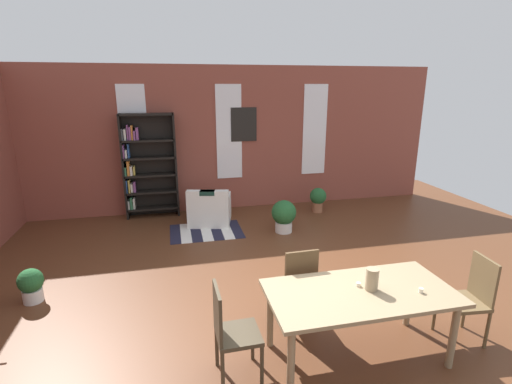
{
  "coord_description": "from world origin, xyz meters",
  "views": [
    {
      "loc": [
        -1.24,
        -3.62,
        2.67
      ],
      "look_at": [
        -0.01,
        1.77,
        1.1
      ],
      "focal_mm": 26.4,
      "sensor_mm": 36.0,
      "label": 1
    }
  ],
  "objects_px": {
    "bookshelf_tall": "(147,165)",
    "vase_on_table": "(372,279)",
    "dining_chair_head_right": "(471,296)",
    "armchair_white": "(210,210)",
    "dining_table": "(360,299)",
    "potted_plant_window": "(31,284)",
    "dining_chair_head_left": "(230,330)",
    "dining_chair_far_left": "(297,283)",
    "potted_plant_corner": "(284,215)",
    "potted_plant_by_shelf": "(318,198)"
  },
  "relations": [
    {
      "from": "dining_chair_head_left",
      "to": "armchair_white",
      "type": "distance_m",
      "value": 4.22
    },
    {
      "from": "dining_chair_head_left",
      "to": "potted_plant_window",
      "type": "height_order",
      "value": "dining_chair_head_left"
    },
    {
      "from": "dining_chair_far_left",
      "to": "potted_plant_window",
      "type": "relative_size",
      "value": 2.12
    },
    {
      "from": "bookshelf_tall",
      "to": "potted_plant_window",
      "type": "xyz_separation_m",
      "value": [
        -1.33,
        -3.08,
        -0.85
      ]
    },
    {
      "from": "armchair_white",
      "to": "potted_plant_by_shelf",
      "type": "height_order",
      "value": "armchair_white"
    },
    {
      "from": "vase_on_table",
      "to": "potted_plant_window",
      "type": "bearing_deg",
      "value": 153.25
    },
    {
      "from": "vase_on_table",
      "to": "bookshelf_tall",
      "type": "height_order",
      "value": "bookshelf_tall"
    },
    {
      "from": "dining_chair_far_left",
      "to": "bookshelf_tall",
      "type": "xyz_separation_m",
      "value": [
        -1.81,
        4.24,
        0.58
      ]
    },
    {
      "from": "vase_on_table",
      "to": "dining_table",
      "type": "bearing_deg",
      "value": 180.0
    },
    {
      "from": "armchair_white",
      "to": "potted_plant_corner",
      "type": "relative_size",
      "value": 1.55
    },
    {
      "from": "vase_on_table",
      "to": "dining_chair_far_left",
      "type": "xyz_separation_m",
      "value": [
        -0.52,
        0.68,
        -0.34
      ]
    },
    {
      "from": "dining_chair_head_right",
      "to": "potted_plant_corner",
      "type": "distance_m",
      "value": 3.58
    },
    {
      "from": "dining_chair_far_left",
      "to": "potted_plant_by_shelf",
      "type": "height_order",
      "value": "dining_chair_far_left"
    },
    {
      "from": "vase_on_table",
      "to": "dining_chair_head_right",
      "type": "height_order",
      "value": "vase_on_table"
    },
    {
      "from": "dining_table",
      "to": "bookshelf_tall",
      "type": "relative_size",
      "value": 0.86
    },
    {
      "from": "dining_chair_head_right",
      "to": "dining_chair_far_left",
      "type": "relative_size",
      "value": 1.0
    },
    {
      "from": "armchair_white",
      "to": "potted_plant_window",
      "type": "xyz_separation_m",
      "value": [
        -2.52,
        -2.36,
        -0.04
      ]
    },
    {
      "from": "bookshelf_tall",
      "to": "potted_plant_corner",
      "type": "height_order",
      "value": "bookshelf_tall"
    },
    {
      "from": "dining_chair_head_left",
      "to": "dining_chair_head_right",
      "type": "bearing_deg",
      "value": -0.13
    },
    {
      "from": "dining_table",
      "to": "potted_plant_window",
      "type": "relative_size",
      "value": 4.1
    },
    {
      "from": "dining_chair_head_right",
      "to": "armchair_white",
      "type": "height_order",
      "value": "dining_chair_head_right"
    },
    {
      "from": "dining_table",
      "to": "potted_plant_corner",
      "type": "height_order",
      "value": "dining_table"
    },
    {
      "from": "dining_chair_far_left",
      "to": "potted_plant_by_shelf",
      "type": "xyz_separation_m",
      "value": [
        1.75,
        3.7,
        -0.2
      ]
    },
    {
      "from": "potted_plant_by_shelf",
      "to": "potted_plant_window",
      "type": "distance_m",
      "value": 5.51
    },
    {
      "from": "dining_chair_head_right",
      "to": "bookshelf_tall",
      "type": "bearing_deg",
      "value": 125.49
    },
    {
      "from": "vase_on_table",
      "to": "potted_plant_corner",
      "type": "bearing_deg",
      "value": 87.31
    },
    {
      "from": "dining_chair_head_right",
      "to": "potted_plant_window",
      "type": "bearing_deg",
      "value": 159.07
    },
    {
      "from": "armchair_white",
      "to": "potted_plant_by_shelf",
      "type": "relative_size",
      "value": 1.79
    },
    {
      "from": "potted_plant_by_shelf",
      "to": "armchair_white",
      "type": "bearing_deg",
      "value": -175.84
    },
    {
      "from": "dining_table",
      "to": "dining_chair_head_left",
      "type": "bearing_deg",
      "value": -179.93
    },
    {
      "from": "dining_chair_head_right",
      "to": "vase_on_table",
      "type": "bearing_deg",
      "value": 179.65
    },
    {
      "from": "dining_chair_head_left",
      "to": "bookshelf_tall",
      "type": "relative_size",
      "value": 0.44
    },
    {
      "from": "dining_table",
      "to": "armchair_white",
      "type": "relative_size",
      "value": 1.92
    },
    {
      "from": "dining_chair_head_right",
      "to": "potted_plant_corner",
      "type": "bearing_deg",
      "value": 106.58
    },
    {
      "from": "dining_chair_far_left",
      "to": "bookshelf_tall",
      "type": "distance_m",
      "value": 4.65
    },
    {
      "from": "potted_plant_by_shelf",
      "to": "potted_plant_window",
      "type": "relative_size",
      "value": 1.2
    },
    {
      "from": "dining_chair_far_left",
      "to": "bookshelf_tall",
      "type": "height_order",
      "value": "bookshelf_tall"
    },
    {
      "from": "vase_on_table",
      "to": "bookshelf_tall",
      "type": "bearing_deg",
      "value": 115.36
    },
    {
      "from": "potted_plant_by_shelf",
      "to": "potted_plant_window",
      "type": "height_order",
      "value": "potted_plant_by_shelf"
    },
    {
      "from": "dining_chair_far_left",
      "to": "bookshelf_tall",
      "type": "bearing_deg",
      "value": 113.14
    },
    {
      "from": "dining_chair_head_right",
      "to": "potted_plant_corner",
      "type": "height_order",
      "value": "dining_chair_head_right"
    },
    {
      "from": "dining_table",
      "to": "vase_on_table",
      "type": "bearing_deg",
      "value": 0.0
    },
    {
      "from": "dining_chair_far_left",
      "to": "potted_plant_window",
      "type": "bearing_deg",
      "value": 159.6
    },
    {
      "from": "vase_on_table",
      "to": "potted_plant_corner",
      "type": "distance_m",
      "value": 3.46
    },
    {
      "from": "bookshelf_tall",
      "to": "vase_on_table",
      "type": "bearing_deg",
      "value": -64.64
    },
    {
      "from": "armchair_white",
      "to": "potted_plant_window",
      "type": "height_order",
      "value": "armchair_white"
    },
    {
      "from": "bookshelf_tall",
      "to": "armchair_white",
      "type": "height_order",
      "value": "bookshelf_tall"
    },
    {
      "from": "vase_on_table",
      "to": "potted_plant_window",
      "type": "relative_size",
      "value": 0.5
    },
    {
      "from": "dining_chair_head_left",
      "to": "dining_chair_head_right",
      "type": "distance_m",
      "value": 2.58
    },
    {
      "from": "vase_on_table",
      "to": "dining_chair_far_left",
      "type": "relative_size",
      "value": 0.24
    }
  ]
}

